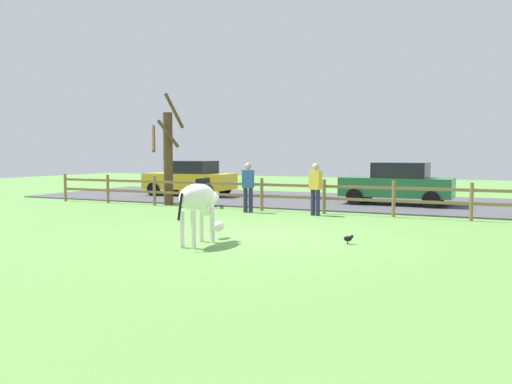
{
  "coord_description": "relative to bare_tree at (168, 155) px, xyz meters",
  "views": [
    {
      "loc": [
        4.76,
        -11.02,
        1.95
      ],
      "look_at": [
        -0.51,
        0.69,
        0.98
      ],
      "focal_mm": 36.31,
      "sensor_mm": 36.0,
      "label": 1
    }
  ],
  "objects": [
    {
      "name": "parking_asphalt",
      "position": [
        6.22,
        3.97,
        -1.86
      ],
      "size": [
        28.0,
        7.4,
        0.05
      ],
      "primitive_type": "cube",
      "color": "#47474C",
      "rests_on": "ground_plane"
    },
    {
      "name": "parked_car_yellow",
      "position": [
        -1.25,
        3.63,
        -1.04
      ],
      "size": [
        4.04,
        1.96,
        1.56
      ],
      "color": "yellow",
      "rests_on": "parking_asphalt"
    },
    {
      "name": "visitor_left_of_tree",
      "position": [
        6.07,
        -0.9,
        -0.97
      ],
      "size": [
        0.4,
        0.3,
        1.64
      ],
      "color": "#232847",
      "rests_on": "ground_plane"
    },
    {
      "name": "parked_car_green",
      "position": [
        7.92,
        3.25,
        -1.04
      ],
      "size": [
        4.05,
        1.98,
        1.56
      ],
      "color": "#236B38",
      "rests_on": "parking_asphalt"
    },
    {
      "name": "paddock_fence",
      "position": [
        6.18,
        -0.33,
        -1.24
      ],
      "size": [
        22.03,
        0.11,
        1.11
      ],
      "color": "olive",
      "rests_on": "ground_plane"
    },
    {
      "name": "visitor_right_of_tree",
      "position": [
        3.79,
        -1.0,
        -0.97
      ],
      "size": [
        0.39,
        0.27,
        1.64
      ],
      "color": "#232847",
      "rests_on": "ground_plane"
    },
    {
      "name": "zebra",
      "position": [
        5.39,
        -6.86,
        -0.95
      ],
      "size": [
        0.49,
        1.93,
        1.41
      ],
      "color": "white",
      "rests_on": "ground_plane"
    },
    {
      "name": "ground_plane",
      "position": [
        6.22,
        -5.33,
        -1.88
      ],
      "size": [
        60.0,
        60.0,
        0.0
      ],
      "primitive_type": "plane",
      "color": "#5B8C42"
    },
    {
      "name": "crow_on_grass",
      "position": [
        8.28,
        -5.52,
        -1.75
      ],
      "size": [
        0.22,
        0.1,
        0.2
      ],
      "color": "black",
      "rests_on": "ground_plane"
    },
    {
      "name": "bare_tree",
      "position": [
        0.0,
        0.0,
        0.0
      ],
      "size": [
        1.38,
        1.12,
        4.15
      ],
      "color": "#513A23",
      "rests_on": "ground_plane"
    }
  ]
}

